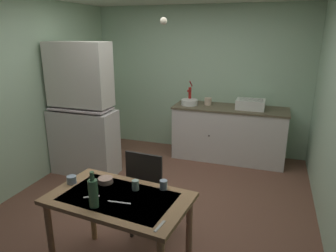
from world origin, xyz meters
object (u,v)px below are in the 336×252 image
Objects in this scene: hutch_cabinet at (82,115)px; mixing_bowl_counter at (189,102)px; hand_pump at (190,94)px; sink_basin at (250,104)px; glass_bottle at (93,192)px; mug_dark at (135,185)px; dining_table at (119,208)px; chair_far_side at (149,192)px; serving_bowl_wide at (106,180)px.

hutch_cabinet is 1.76m from mixing_bowl_counter.
mixing_bowl_counter is (0.02, -0.10, -0.12)m from hand_pump.
hutch_cabinet reaches higher than sink_basin.
sink_basin is 3.27m from glass_bottle.
mug_dark is at bearing -44.93° from hutch_cabinet.
sink_basin is 0.36× the size of dining_table.
mixing_bowl_counter is at bearing -76.91° from hand_pump.
mug_dark is 0.41m from glass_bottle.
sink_basin is at bearing 74.54° from dining_table.
chair_far_side is at bearing -108.09° from sink_basin.
sink_basin is 3.06m from dining_table.
mug_dark is (1.55, -1.55, -0.10)m from hutch_cabinet.
dining_table is (0.20, -2.98, -0.40)m from hand_pump.
chair_far_side is at bearing 96.12° from mug_dark.
mug_dark is (-0.73, -2.79, -0.16)m from sink_basin.
chair_far_side is 0.87m from glass_bottle.
mug_dark is at bearing -84.35° from hand_pump.
hand_pump is 2.86m from mug_dark.
chair_far_side is (0.04, 0.57, -0.14)m from dining_table.
dining_table is at bearing -93.95° from chair_far_side.
mixing_bowl_counter is at bearing 95.38° from mug_dark.
serving_bowl_wide is (-1.04, -2.75, -0.18)m from sink_basin.
glass_bottle is at bearing -54.45° from hutch_cabinet.
hand_pump is 3.02m from dining_table.
hand_pump reaches higher than mug_dark.
dining_table is (0.17, -2.89, -0.28)m from mixing_bowl_counter.
chair_far_side is 0.51m from mug_dark.
mixing_bowl_counter is 2.91m from dining_table.
hutch_cabinet is 2.33m from glass_bottle.
dining_table is at bearing -105.46° from sink_basin.
chair_far_side is 0.54m from serving_bowl_wide.
hand_pump is at bearing 177.43° from sink_basin.
hutch_cabinet reaches higher than glass_bottle.
mixing_bowl_counter is 2.75m from mug_dark.
sink_basin is 2.88m from mug_dark.
hand_pump is (1.27, 1.28, 0.15)m from hutch_cabinet.
glass_bottle is (0.06, -3.08, -0.05)m from mixing_bowl_counter.
sink_basin is at bearing -2.57° from hand_pump.
glass_bottle reaches higher than sink_basin.
dining_table is at bearing -119.27° from mug_dark.
glass_bottle is at bearing -119.46° from dining_table.
serving_bowl_wide is (-0.05, -2.70, -0.15)m from mixing_bowl_counter.
hutch_cabinet is 4.98× the size of hand_pump.
sink_basin reaches higher than mixing_bowl_counter.
sink_basin is at bearing 28.54° from hutch_cabinet.
mug_dark is at bearing -5.91° from serving_bowl_wide.
hutch_cabinet is 1.58× the size of dining_table.
hutch_cabinet is 2.19m from mug_dark.
serving_bowl_wide is (1.24, -1.51, -0.12)m from hutch_cabinet.
hutch_cabinet is at bearing 143.17° from chair_far_side.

